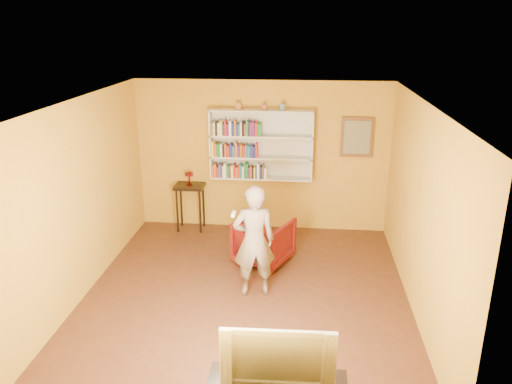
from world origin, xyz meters
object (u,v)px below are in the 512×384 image
bookshelf (261,144)px  ruby_lustre (189,175)px  console_table (190,193)px  person (254,241)px  armchair (264,241)px  television (278,352)px

bookshelf → ruby_lustre: bookshelf is taller
console_table → person: size_ratio=0.54×
ruby_lustre → person: person is taller
console_table → ruby_lustre: 0.33m
bookshelf → person: bearing=-87.3°
console_table → bookshelf: bearing=7.1°
armchair → bookshelf: bearing=-58.9°
television → armchair: bearing=95.1°
bookshelf → television: (0.57, -4.66, -0.83)m
console_table → ruby_lustre: bearing=0.0°
ruby_lustre → armchair: bearing=-39.2°
armchair → person: size_ratio=0.50×
bookshelf → console_table: (-1.28, -0.16, -0.88)m
person → television: 2.38m
bookshelf → console_table: size_ratio=2.10×
ruby_lustre → armchair: size_ratio=0.31×
console_table → armchair: size_ratio=1.08×
person → television: (0.46, -2.33, -0.03)m
ruby_lustre → armchair: (1.45, -1.18, -0.67)m
console_table → ruby_lustre: (0.00, 0.00, 0.33)m
armchair → television: size_ratio=0.76×
ruby_lustre → person: (1.39, -2.17, -0.23)m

